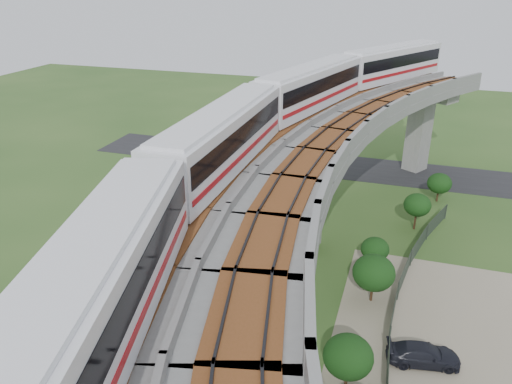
# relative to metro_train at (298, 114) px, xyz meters

# --- Properties ---
(ground) EXTENTS (160.00, 160.00, 0.00)m
(ground) POSITION_rel_metro_train_xyz_m (-0.73, -6.75, -12.31)
(ground) COLOR #2E5120
(ground) RESTS_ON ground
(asphalt_road) EXTENTS (60.00, 8.00, 0.03)m
(asphalt_road) POSITION_rel_metro_train_xyz_m (-0.73, 23.25, -12.29)
(asphalt_road) COLOR #232326
(asphalt_road) RESTS_ON ground
(viaduct) EXTENTS (19.58, 73.98, 11.40)m
(viaduct) POSITION_rel_metro_train_xyz_m (3.11, -6.75, -3.26)
(viaduct) COLOR #99968E
(viaduct) RESTS_ON ground
(metro_train) EXTENTS (13.88, 60.92, 3.64)m
(metro_train) POSITION_rel_metro_train_xyz_m (0.00, 0.00, 0.00)
(metro_train) COLOR white
(metro_train) RESTS_ON ground
(fence) EXTENTS (3.87, 38.73, 1.50)m
(fence) POSITION_rel_metro_train_xyz_m (9.02, -6.75, -11.56)
(fence) COLOR #2D382D
(fence) RESTS_ON ground
(tree_0) EXTENTS (2.37, 2.37, 2.96)m
(tree_0) POSITION_rel_metro_train_xyz_m (10.82, 16.42, -10.36)
(tree_0) COLOR #382314
(tree_0) RESTS_ON ground
(tree_1) EXTENTS (2.37, 2.37, 3.40)m
(tree_1) POSITION_rel_metro_train_xyz_m (8.82, 9.58, -9.93)
(tree_1) COLOR #382314
(tree_1) RESTS_ON ground
(tree_2) EXTENTS (2.15, 2.15, 2.65)m
(tree_2) POSITION_rel_metro_train_xyz_m (5.96, 1.82, -10.58)
(tree_2) COLOR #382314
(tree_2) RESTS_ON ground
(tree_3) EXTENTS (2.91, 2.91, 3.55)m
(tree_3) POSITION_rel_metro_train_xyz_m (6.23, -2.43, -10.00)
(tree_3) COLOR #382314
(tree_3) RESTS_ON ground
(tree_4) EXTENTS (2.75, 2.75, 3.34)m
(tree_4) POSITION_rel_metro_train_xyz_m (5.72, -10.95, -10.14)
(tree_4) COLOR #382314
(tree_4) RESTS_ON ground
(car_dark) EXTENTS (4.48, 2.49, 1.23)m
(car_dark) POSITION_rel_metro_train_xyz_m (9.75, -7.71, -11.66)
(car_dark) COLOR black
(car_dark) RESTS_ON dirt_lot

